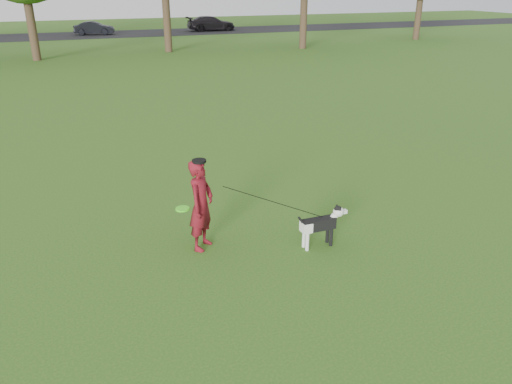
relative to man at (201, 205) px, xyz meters
name	(u,v)px	position (x,y,z in m)	size (l,w,h in m)	color
ground	(264,248)	(0.97, -0.42, -0.79)	(120.00, 120.00, 0.00)	#285116
road	(90,35)	(0.97, 39.58, -0.78)	(120.00, 7.00, 0.02)	black
man	(201,205)	(0.00, 0.00, 0.00)	(0.58, 0.38, 1.59)	#5F0D11
dog	(322,223)	(1.93, -0.70, -0.35)	(0.96, 0.19, 0.73)	black
car_mid	(94,28)	(1.39, 39.58, -0.23)	(1.15, 3.30, 1.09)	black
car_right	(211,23)	(11.85, 39.58, -0.12)	(1.82, 4.47, 1.30)	black
man_held_items	(276,203)	(1.21, -0.37, 0.00)	(2.53, 0.81, 1.11)	#49EF1E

